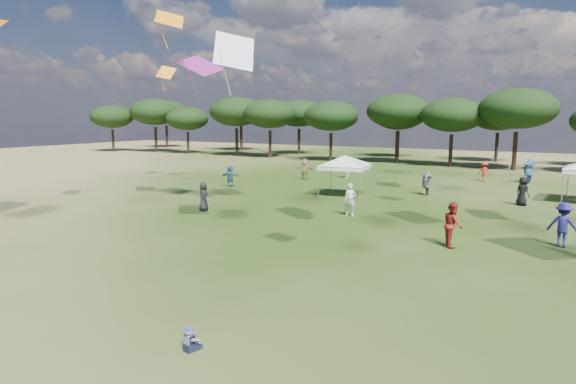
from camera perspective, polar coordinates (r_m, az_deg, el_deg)
tree_line at (r=52.78m, az=24.86°, el=8.62°), size 108.78×17.63×7.77m
tent_left at (r=30.31m, az=6.76°, el=4.08°), size 5.58×5.58×2.86m
toddler at (r=10.95m, az=-11.49°, el=-16.86°), size 0.38×0.41×0.52m
festival_crowd at (r=31.96m, az=18.81°, el=1.08°), size 30.77×23.06×1.93m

